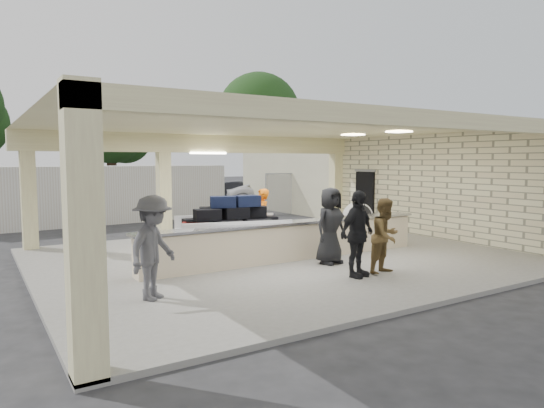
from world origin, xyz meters
TOP-DOWN VIEW (x-y plane):
  - ground at (0.00, 0.00)m, footprint 120.00×120.00m
  - pavilion at (0.21, 0.66)m, footprint 12.01×10.00m
  - baggage_counter at (0.00, -0.50)m, footprint 8.20×0.58m
  - luggage_cart at (-1.21, 0.54)m, footprint 3.12×2.37m
  - drum_fan at (4.15, 1.60)m, footprint 1.05×0.56m
  - baggage_handler at (0.03, 0.99)m, footprint 0.63×0.72m
  - passenger_a at (0.97, -2.87)m, footprint 0.88×0.52m
  - passenger_b at (0.18, -2.81)m, footprint 1.18×0.67m
  - passenger_c at (-4.13, -2.14)m, footprint 1.23×1.11m
  - passenger_d at (0.56, -1.41)m, footprint 0.96×0.51m
  - car_white_a at (7.99, 13.37)m, footprint 5.56×4.06m
  - car_white_b at (12.58, 13.81)m, footprint 4.40×2.79m
  - car_dark at (6.82, 14.79)m, footprint 4.33×3.44m
  - container_white at (-2.27, 10.64)m, footprint 11.21×3.21m
  - fence at (11.00, 9.00)m, footprint 12.06×0.06m
  - tree_mid at (2.32, 26.16)m, footprint 6.00×5.60m
  - tree_right at (14.32, 25.16)m, footprint 7.20×7.00m
  - adjacent_building at (9.50, 10.00)m, footprint 6.00×8.00m

SIDE VIEW (x-z plane):
  - ground at x=0.00m, z-range 0.00..0.00m
  - baggage_counter at x=0.00m, z-range 0.10..1.08m
  - car_white_b at x=12.58m, z-range 0.00..1.30m
  - car_dark at x=6.82m, z-range 0.00..1.39m
  - drum_fan at x=4.15m, z-range 0.14..1.26m
  - car_white_a at x=7.99m, z-range 0.00..1.44m
  - passenger_a at x=0.97m, z-range 0.10..1.80m
  - baggage_handler at x=0.03m, z-range 0.10..1.84m
  - luggage_cart at x=-1.21m, z-range 0.17..1.79m
  - passenger_d at x=0.56m, z-range 0.10..1.98m
  - passenger_b at x=0.18m, z-range 0.10..1.99m
  - fence at x=11.00m, z-range 0.04..2.07m
  - passenger_c at x=-4.13m, z-range 0.10..2.01m
  - container_white at x=-2.27m, z-range 0.00..2.40m
  - pavilion at x=0.21m, z-range -0.43..3.12m
  - adjacent_building at x=9.50m, z-range 0.00..3.20m
  - tree_mid at x=2.32m, z-range 0.96..8.96m
  - tree_right at x=14.32m, z-range 1.21..11.21m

